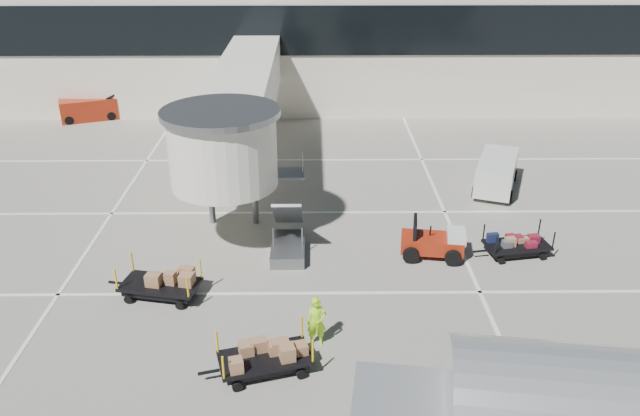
# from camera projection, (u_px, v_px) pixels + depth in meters

# --- Properties ---
(ground) EXTENTS (140.00, 140.00, 0.00)m
(ground) POSITION_uv_depth(u_px,v_px,m) (323.00, 325.00, 21.84)
(ground) COLOR #A6A295
(ground) RESTS_ON ground
(lane_markings) EXTENTS (40.00, 30.00, 0.02)m
(lane_markings) POSITION_uv_depth(u_px,v_px,m) (306.00, 209.00, 30.25)
(lane_markings) COLOR white
(lane_markings) RESTS_ON ground
(terminal) EXTENTS (64.00, 12.11, 15.20)m
(terminal) POSITION_uv_depth(u_px,v_px,m) (312.00, 43.00, 47.08)
(terminal) COLOR white
(terminal) RESTS_ON ground
(jet_bridge) EXTENTS (5.70, 20.40, 6.03)m
(jet_bridge) POSITION_uv_depth(u_px,v_px,m) (240.00, 107.00, 31.02)
(jet_bridge) COLOR white
(jet_bridge) RESTS_ON ground
(baggage_tug) EXTENTS (2.75, 1.98, 1.70)m
(baggage_tug) POSITION_uv_depth(u_px,v_px,m) (434.00, 243.00, 25.95)
(baggage_tug) COLOR maroon
(baggage_tug) RESTS_ON ground
(suitcase_cart) EXTENTS (3.32, 1.75, 1.27)m
(suitcase_cart) POSITION_uv_depth(u_px,v_px,m) (518.00, 246.00, 26.10)
(suitcase_cart) COLOR black
(suitcase_cart) RESTS_ON ground
(box_cart_near) EXTENTS (3.59, 2.15, 1.38)m
(box_cart_near) POSITION_uv_depth(u_px,v_px,m) (266.00, 358.00, 19.38)
(box_cart_near) COLOR black
(box_cart_near) RESTS_ON ground
(box_cart_far) EXTENTS (3.63, 1.99, 1.39)m
(box_cart_far) POSITION_uv_depth(u_px,v_px,m) (160.00, 286.00, 23.21)
(box_cart_far) COLOR black
(box_cart_far) RESTS_ON ground
(ground_worker) EXTENTS (0.69, 0.48, 1.81)m
(ground_worker) POSITION_uv_depth(u_px,v_px,m) (317.00, 322.00, 20.49)
(ground_worker) COLOR #99E618
(ground_worker) RESTS_ON ground
(minivan) EXTENTS (3.20, 4.70, 1.66)m
(minivan) POSITION_uv_depth(u_px,v_px,m) (497.00, 170.00, 32.22)
(minivan) COLOR silver
(minivan) RESTS_ON ground
(belt_loader) EXTENTS (4.26, 2.81, 1.93)m
(belt_loader) POSITION_uv_depth(u_px,v_px,m) (89.00, 109.00, 43.03)
(belt_loader) COLOR maroon
(belt_loader) RESTS_ON ground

